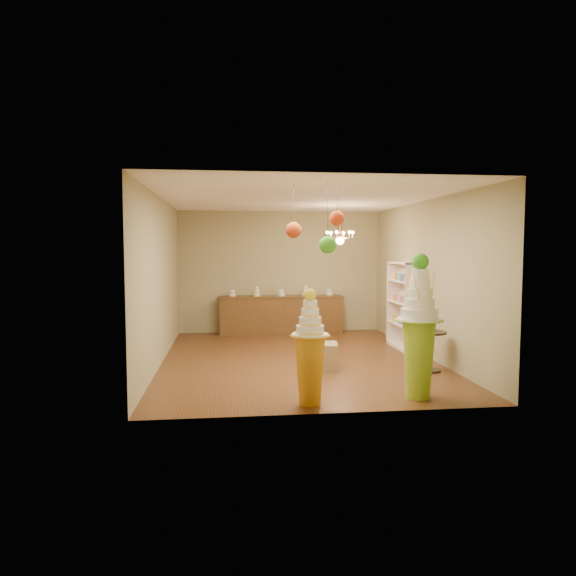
{
  "coord_description": "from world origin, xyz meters",
  "views": [
    {
      "loc": [
        -1.28,
        -9.48,
        2.07
      ],
      "look_at": [
        -0.18,
        0.0,
        1.34
      ],
      "focal_mm": 32.0,
      "sensor_mm": 36.0,
      "label": 1
    }
  ],
  "objects": [
    {
      "name": "vase",
      "position": [
        2.1,
        -1.25,
        0.77
      ],
      "size": [
        0.17,
        0.17,
        0.17
      ],
      "primitive_type": "imported",
      "rotation": [
        0.0,
        0.0,
        0.05
      ],
      "color": "white",
      "rests_on": "round_table"
    },
    {
      "name": "wall_left",
      "position": [
        -2.5,
        0.0,
        1.5
      ],
      "size": [
        0.04,
        6.5,
        3.0
      ],
      "primitive_type": "cube",
      "color": "#9A9369",
      "rests_on": "ground"
    },
    {
      "name": "burlap_riser",
      "position": [
        0.32,
        -0.91,
        0.23
      ],
      "size": [
        0.58,
        0.58,
        0.46
      ],
      "primitive_type": "cube",
      "rotation": [
        0.0,
        0.0,
        -0.17
      ],
      "color": "#8F734E",
      "rests_on": "floor"
    },
    {
      "name": "wall_right",
      "position": [
        2.5,
        0.0,
        1.5
      ],
      "size": [
        0.04,
        6.5,
        3.0
      ],
      "primitive_type": "cube",
      "color": "#9A9369",
      "rests_on": "ground"
    },
    {
      "name": "ceiling",
      "position": [
        0.0,
        0.0,
        3.0
      ],
      "size": [
        6.5,
        6.5,
        0.0
      ],
      "primitive_type": "plane",
      "rotation": [
        3.14,
        0.0,
        0.0
      ],
      "color": "white",
      "rests_on": "ground"
    },
    {
      "name": "wall_back",
      "position": [
        0.0,
        3.25,
        1.5
      ],
      "size": [
        5.0,
        0.04,
        3.0
      ],
      "primitive_type": "cube",
      "color": "#9A9369",
      "rests_on": "ground"
    },
    {
      "name": "pedestal_green",
      "position": [
        1.32,
        -2.73,
        0.83
      ],
      "size": [
        0.67,
        0.67,
        2.01
      ],
      "rotation": [
        0.0,
        0.0,
        0.09
      ],
      "color": "#96C62B",
      "rests_on": "floor"
    },
    {
      "name": "sideboard",
      "position": [
        0.0,
        2.97,
        0.48
      ],
      "size": [
        3.04,
        0.54,
        1.16
      ],
      "color": "#56391B",
      "rests_on": "floor"
    },
    {
      "name": "pom_red_left",
      "position": [
        -0.35,
        -2.14,
        2.34
      ],
      "size": [
        0.23,
        0.23,
        0.77
      ],
      "color": "#41362F",
      "rests_on": "ceiling"
    },
    {
      "name": "chandelier",
      "position": [
        1.07,
        1.22,
        2.3
      ],
      "size": [
        0.66,
        0.66,
        0.85
      ],
      "rotation": [
        0.0,
        0.0,
        0.05
      ],
      "color": "#C77D46",
      "rests_on": "ceiling"
    },
    {
      "name": "pom_red_right",
      "position": [
        0.23,
        -2.41,
        2.5
      ],
      "size": [
        0.21,
        0.21,
        0.61
      ],
      "color": "#41362F",
      "rests_on": "ceiling"
    },
    {
      "name": "shelving_unit",
      "position": [
        2.34,
        0.8,
        0.9
      ],
      "size": [
        0.33,
        1.2,
        1.8
      ],
      "color": "white",
      "rests_on": "floor"
    },
    {
      "name": "floor",
      "position": [
        0.0,
        0.0,
        0.0
      ],
      "size": [
        6.5,
        6.5,
        0.0
      ],
      "primitive_type": "plane",
      "color": "#522E16",
      "rests_on": "ground"
    },
    {
      "name": "wall_front",
      "position": [
        0.0,
        -3.25,
        1.5
      ],
      "size": [
        5.0,
        0.04,
        3.0
      ],
      "primitive_type": "cube",
      "color": "#9A9369",
      "rests_on": "ground"
    },
    {
      "name": "round_table",
      "position": [
        2.1,
        -1.25,
        0.44
      ],
      "size": [
        0.68,
        0.68,
        0.69
      ],
      "rotation": [
        0.0,
        0.0,
        0.34
      ],
      "color": "black",
      "rests_on": "floor"
    },
    {
      "name": "pedestal_orange",
      "position": [
        -0.22,
        -2.85,
        0.61
      ],
      "size": [
        0.53,
        0.53,
        1.55
      ],
      "rotation": [
        0.0,
        0.0,
        0.09
      ],
      "color": "orange",
      "rests_on": "floor"
    },
    {
      "name": "pom_green_mid",
      "position": [
        0.12,
        -2.32,
        2.13
      ],
      "size": [
        0.24,
        0.24,
        0.99
      ],
      "color": "#41362F",
      "rests_on": "ceiling"
    }
  ]
}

